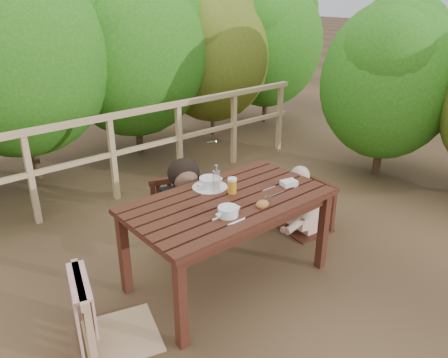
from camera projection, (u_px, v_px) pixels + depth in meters
ground at (228, 278)px, 3.73m from camera, size 60.00×60.00×0.00m
table at (228, 241)px, 3.59m from camera, size 1.59×0.89×0.74m
chair_left at (115, 275)px, 2.90m from camera, size 0.64×0.64×1.04m
chair_far at (181, 189)px, 4.15m from camera, size 0.65×0.65×1.04m
chair_right at (306, 188)px, 4.31m from camera, size 0.50×0.50×0.92m
woman at (179, 174)px, 4.10m from camera, size 0.72×0.80×1.33m
diner_right at (309, 176)px, 4.28m from camera, size 0.62×0.52×1.16m
railing at (113, 158)px, 4.94m from camera, size 5.60×0.10×1.01m
hedge_row at (87, 19)px, 5.46m from camera, size 6.60×1.60×3.80m
soup_near at (228, 212)px, 3.16m from camera, size 0.25×0.25×0.08m
soup_far at (210, 183)px, 3.62m from camera, size 0.29×0.29×0.10m
bread_roll at (262, 204)px, 3.30m from camera, size 0.11×0.08×0.07m
beer_glass at (232, 186)px, 3.50m from camera, size 0.07×0.07×0.14m
bottle at (216, 180)px, 3.47m from camera, size 0.06×0.06×0.26m
tumbler at (267, 201)px, 3.34m from camera, size 0.07×0.07×0.08m
butter_tub at (289, 184)px, 3.66m from camera, size 0.15×0.12×0.06m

